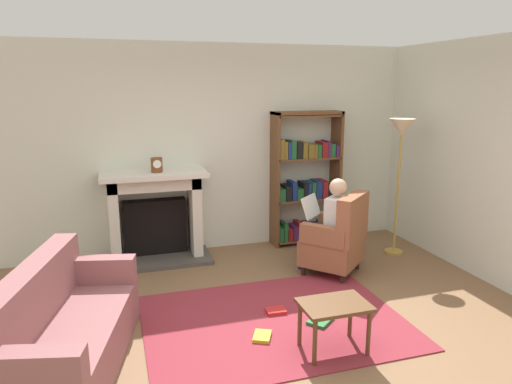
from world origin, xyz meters
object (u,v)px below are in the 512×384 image
object	(u,v)px
armchair_reading	(337,239)
seated_reader	(329,221)
mantel_clock	(157,165)
sofa_floral	(63,333)
floor_lamp	(401,140)
bookshelf	(306,182)
fireplace	(155,213)
side_table	(334,311)

from	to	relation	value
armchair_reading	seated_reader	bearing A→B (deg)	-90.00
mantel_clock	sofa_floral	world-z (taller)	mantel_clock
sofa_floral	floor_lamp	size ratio (longest dim) A/B	1.03
mantel_clock	bookshelf	size ratio (longest dim) A/B	0.10
fireplace	bookshelf	size ratio (longest dim) A/B	0.72
fireplace	seated_reader	bearing A→B (deg)	-28.30
fireplace	floor_lamp	bearing A→B (deg)	-13.34
fireplace	floor_lamp	size ratio (longest dim) A/B	0.74
bookshelf	side_table	size ratio (longest dim) A/B	3.27
seated_reader	sofa_floral	xyz separation A→B (m)	(-2.81, -1.22, -0.30)
fireplace	sofa_floral	size ratio (longest dim) A/B	0.72
mantel_clock	armchair_reading	bearing A→B (deg)	-27.54
mantel_clock	fireplace	bearing A→B (deg)	111.38
bookshelf	armchair_reading	bearing A→B (deg)	-93.83
mantel_clock	side_table	size ratio (longest dim) A/B	0.32
mantel_clock	armchair_reading	xyz separation A→B (m)	(1.94, -1.01, -0.81)
sofa_floral	side_table	bearing A→B (deg)	-86.15
fireplace	side_table	xyz separation A→B (m)	(1.19, -2.61, -0.23)
seated_reader	floor_lamp	xyz separation A→B (m)	(1.12, 0.31, 0.88)
seated_reader	sofa_floral	world-z (taller)	seated_reader
armchair_reading	sofa_floral	bearing A→B (deg)	-20.56
armchair_reading	seated_reader	xyz separation A→B (m)	(-0.08, 0.09, 0.20)
bookshelf	sofa_floral	bearing A→B (deg)	-142.50
bookshelf	seated_reader	xyz separation A→B (m)	(-0.16, -1.06, -0.26)
armchair_reading	side_table	xyz separation A→B (m)	(-0.78, -1.50, -0.06)
sofa_floral	side_table	world-z (taller)	sofa_floral
fireplace	side_table	world-z (taller)	fireplace
mantel_clock	floor_lamp	world-z (taller)	floor_lamp
fireplace	mantel_clock	bearing A→B (deg)	-68.62
mantel_clock	bookshelf	xyz separation A→B (m)	(2.02, 0.14, -0.36)
mantel_clock	side_table	world-z (taller)	mantel_clock
mantel_clock	floor_lamp	distance (m)	3.05
mantel_clock	side_table	xyz separation A→B (m)	(1.16, -2.51, -0.86)
fireplace	side_table	size ratio (longest dim) A/B	2.34
armchair_reading	sofa_floral	distance (m)	3.11
bookshelf	armchair_reading	distance (m)	1.24
fireplace	bookshelf	world-z (taller)	bookshelf
armchair_reading	bookshelf	bearing A→B (deg)	-135.75
armchair_reading	side_table	world-z (taller)	armchair_reading
floor_lamp	bookshelf	bearing A→B (deg)	141.99
armchair_reading	floor_lamp	distance (m)	1.55
bookshelf	seated_reader	world-z (taller)	bookshelf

